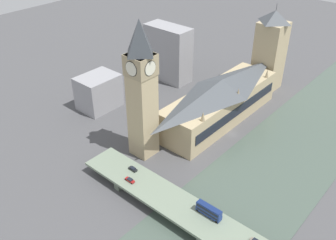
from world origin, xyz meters
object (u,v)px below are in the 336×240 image
(victoria_tower, at_px, (270,51))
(double_decker_bus_mid, at_px, (209,211))
(clock_tower, at_px, (142,88))
(road_bridge, at_px, (210,227))
(parliament_hall, at_px, (220,100))
(car_northbound_mid, at_px, (133,169))
(car_northbound_lead, at_px, (130,180))

(victoria_tower, height_order, double_decker_bus_mid, victoria_tower)
(clock_tower, bearing_deg, road_bridge, 159.10)
(double_decker_bus_mid, bearing_deg, parliament_hall, -58.64)
(road_bridge, bearing_deg, car_northbound_mid, -3.74)
(double_decker_bus_mid, bearing_deg, clock_tower, -19.01)
(victoria_tower, height_order, car_northbound_mid, victoria_tower)
(double_decker_bus_mid, xyz_separation_m, car_northbound_lead, (37.36, 6.39, -1.93))
(parliament_hall, bearing_deg, double_decker_bus_mid, 121.36)
(parliament_hall, height_order, clock_tower, clock_tower)
(victoria_tower, relative_size, car_northbound_lead, 11.56)
(clock_tower, xyz_separation_m, victoria_tower, (-10.59, -104.36, -10.98))
(double_decker_bus_mid, distance_m, car_northbound_lead, 37.96)
(road_bridge, distance_m, double_decker_bus_mid, 6.00)
(parliament_hall, distance_m, road_bridge, 85.72)
(double_decker_bus_mid, relative_size, car_northbound_mid, 2.56)
(parliament_hall, bearing_deg, victoria_tower, -89.94)
(car_northbound_lead, bearing_deg, parliament_hall, -86.43)
(parliament_hall, relative_size, double_decker_bus_mid, 7.58)
(clock_tower, distance_m, car_northbound_mid, 36.95)
(car_northbound_mid, bearing_deg, victoria_tower, -89.81)
(double_decker_bus_mid, bearing_deg, road_bridge, 135.90)
(parliament_hall, xyz_separation_m, victoria_tower, (0.06, -53.49, 13.05))
(parliament_hall, relative_size, victoria_tower, 1.50)
(victoria_tower, distance_m, road_bridge, 135.36)
(clock_tower, relative_size, double_decker_bus_mid, 6.26)
(clock_tower, height_order, road_bridge, clock_tower)
(road_bridge, height_order, car_northbound_lead, car_northbound_lead)
(victoria_tower, distance_m, double_decker_bus_mid, 130.69)
(parliament_hall, bearing_deg, road_bridge, 122.14)
(road_bridge, height_order, double_decker_bus_mid, double_decker_bus_mid)
(clock_tower, bearing_deg, car_northbound_mid, 120.80)
(parliament_hall, height_order, victoria_tower, victoria_tower)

